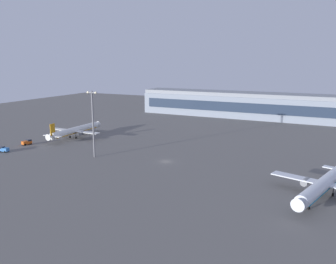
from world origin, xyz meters
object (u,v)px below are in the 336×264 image
(cargo_loader, at_px, (4,149))
(maintenance_van, at_px, (27,142))
(airplane_near_gate, at_px, (75,131))
(airplane_taxiway_distant, at_px, (324,184))
(apron_light_central, at_px, (93,120))

(cargo_loader, bearing_deg, maintenance_van, -2.01)
(airplane_near_gate, height_order, cargo_loader, airplane_near_gate)
(airplane_near_gate, bearing_deg, airplane_taxiway_distant, -13.92)
(airplane_near_gate, distance_m, cargo_loader, 35.23)
(airplane_taxiway_distant, distance_m, apron_light_central, 82.88)
(cargo_loader, xyz_separation_m, apron_light_central, (38.28, 10.42, 13.55))
(airplane_taxiway_distant, bearing_deg, maintenance_van, 11.55)
(airplane_near_gate, height_order, maintenance_van, airplane_near_gate)
(maintenance_van, bearing_deg, cargo_loader, -73.75)
(airplane_taxiway_distant, distance_m, maintenance_van, 121.80)
(maintenance_van, relative_size, apron_light_central, 0.17)
(airplane_near_gate, distance_m, apron_light_central, 39.93)
(apron_light_central, bearing_deg, airplane_near_gate, 141.68)
(airplane_taxiway_distant, bearing_deg, apron_light_central, 11.85)
(maintenance_van, bearing_deg, airplane_taxiway_distant, 7.44)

